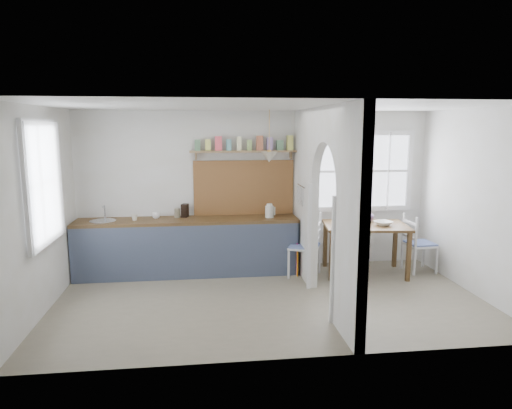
{
  "coord_description": "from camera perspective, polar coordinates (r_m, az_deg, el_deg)",
  "views": [
    {
      "loc": [
        -0.9,
        -5.85,
        2.33
      ],
      "look_at": [
        -0.12,
        0.59,
        1.23
      ],
      "focal_mm": 32.0,
      "sensor_mm": 36.0,
      "label": 1
    }
  ],
  "objects": [
    {
      "name": "nook_window",
      "position": [
        7.92,
        13.1,
        4.07
      ],
      "size": [
        1.76,
        0.1,
        1.3
      ],
      "primitive_type": null,
      "color": "white",
      "rests_on": "walls"
    },
    {
      "name": "utensil_rail",
      "position": [
        6.98,
        5.68,
        2.31
      ],
      "size": [
        0.02,
        0.5,
        0.02
      ],
      "primitive_type": "cylinder",
      "rotation": [
        1.57,
        0.0,
        0.0
      ],
      "color": "#B8BBC1",
      "rests_on": "partition"
    },
    {
      "name": "dining_table",
      "position": [
        7.55,
        13.44,
        -5.44
      ],
      "size": [
        1.4,
        1.03,
        0.81
      ],
      "primitive_type": null,
      "rotation": [
        0.0,
        0.0,
        -0.14
      ],
      "color": "brown",
      "rests_on": "floor"
    },
    {
      "name": "vase",
      "position": [
        7.69,
        13.78,
        -1.27
      ],
      "size": [
        0.27,
        0.27,
        0.21
      ],
      "primitive_type": "imported",
      "rotation": [
        0.0,
        0.0,
        -0.43
      ],
      "color": "#6A4D7A",
      "rests_on": "dining_table"
    },
    {
      "name": "knife_block",
      "position": [
        7.45,
        -8.87,
        -0.75
      ],
      "size": [
        0.13,
        0.15,
        0.21
      ],
      "primitive_type": "cube",
      "rotation": [
        0.0,
        0.0,
        -0.25
      ],
      "color": "black",
      "rests_on": "counter"
    },
    {
      "name": "towel_magenta",
      "position": [
        7.3,
        5.14,
        -6.79
      ],
      "size": [
        0.02,
        0.03,
        0.51
      ],
      "primitive_type": "cube",
      "color": "#A4256E",
      "rests_on": "counter"
    },
    {
      "name": "plate",
      "position": [
        7.33,
        10.42,
        -2.48
      ],
      "size": [
        0.21,
        0.21,
        0.01
      ],
      "primitive_type": "cylinder",
      "rotation": [
        0.0,
        0.0,
        0.32
      ],
      "color": "#2B2323",
      "rests_on": "dining_table"
    },
    {
      "name": "jar",
      "position": [
        7.43,
        -9.81,
        -1.05
      ],
      "size": [
        0.12,
        0.12,
        0.15
      ],
      "primitive_type": "cylinder",
      "rotation": [
        0.0,
        0.0,
        -0.32
      ],
      "color": "#7C735B",
      "rests_on": "counter"
    },
    {
      "name": "mug_b",
      "position": [
        7.42,
        -12.38,
        -1.35
      ],
      "size": [
        0.15,
        0.15,
        0.1
      ],
      "primitive_type": "imported",
      "rotation": [
        0.0,
        0.0,
        -0.19
      ],
      "color": "white",
      "rests_on": "counter"
    },
    {
      "name": "backsplash",
      "position": [
        7.52,
        -1.53,
        2.12
      ],
      "size": [
        1.65,
        0.03,
        0.9
      ],
      "primitive_type": "cube",
      "color": "brown",
      "rests_on": "walls"
    },
    {
      "name": "chair_right",
      "position": [
        7.91,
        19.8,
        -4.56
      ],
      "size": [
        0.46,
        0.46,
        0.94
      ],
      "primitive_type": null,
      "rotation": [
        0.0,
        0.0,
        1.65
      ],
      "color": "silver",
      "rests_on": "floor"
    },
    {
      "name": "kettle",
      "position": [
        7.33,
        1.69,
        -0.76
      ],
      "size": [
        0.23,
        0.21,
        0.22
      ],
      "primitive_type": null,
      "rotation": [
        0.0,
        0.0,
        0.42
      ],
      "color": "silver",
      "rests_on": "counter"
    },
    {
      "name": "counter",
      "position": [
        7.42,
        -8.47,
        -5.12
      ],
      "size": [
        3.5,
        0.6,
        0.9
      ],
      "color": "brown",
      "rests_on": "floor"
    },
    {
      "name": "shelf",
      "position": [
        7.38,
        -1.49,
        7.13
      ],
      "size": [
        1.75,
        0.2,
        0.21
      ],
      "color": "#947753",
      "rests_on": "walls"
    },
    {
      "name": "walls",
      "position": [
        6.01,
        1.84,
        -0.27
      ],
      "size": [
        5.81,
        3.21,
        2.6
      ],
      "color": "silver",
      "rests_on": "floor"
    },
    {
      "name": "towel_orange",
      "position": [
        7.27,
        5.21,
        -7.06
      ],
      "size": [
        0.02,
        0.03,
        0.52
      ],
      "primitive_type": "cube",
      "color": "orange",
      "rests_on": "counter"
    },
    {
      "name": "partition",
      "position": [
        6.19,
        8.19,
        1.34
      ],
      "size": [
        0.12,
        3.2,
        2.6
      ],
      "color": "silver",
      "rests_on": "floor"
    },
    {
      "name": "sink",
      "position": [
        7.45,
        -18.6,
        -2.04
      ],
      "size": [
        0.4,
        0.4,
        0.02
      ],
      "primitive_type": "cylinder",
      "color": "#B8BBC1",
      "rests_on": "counter"
    },
    {
      "name": "pendant_lamp",
      "position": [
        7.1,
        1.65,
        5.97
      ],
      "size": [
        0.26,
        0.26,
        0.16
      ],
      "primitive_type": "cone",
      "color": "beige",
      "rests_on": "ceiling"
    },
    {
      "name": "floor",
      "position": [
        6.36,
        1.77,
        -11.87
      ],
      "size": [
        5.8,
        3.2,
        0.01
      ],
      "primitive_type": "cube",
      "color": "gray",
      "rests_on": "ground"
    },
    {
      "name": "bowl",
      "position": [
        7.46,
        15.63,
        -2.27
      ],
      "size": [
        0.33,
        0.33,
        0.07
      ],
      "primitive_type": "imported",
      "rotation": [
        0.0,
        0.0,
        0.28
      ],
      "color": "white",
      "rests_on": "dining_table"
    },
    {
      "name": "ceiling",
      "position": [
        5.93,
        1.91,
        12.21
      ],
      "size": [
        5.8,
        3.2,
        0.01
      ],
      "primitive_type": "cube",
      "color": "silver",
      "rests_on": "walls"
    },
    {
      "name": "kitchen_window",
      "position": [
        6.21,
        -25.34,
        2.39
      ],
      "size": [
        0.1,
        1.16,
        1.5
      ],
      "primitive_type": null,
      "color": "white",
      "rests_on": "walls"
    },
    {
      "name": "mug_a",
      "position": [
        7.35,
        -14.95,
        -1.57
      ],
      "size": [
        0.1,
        0.1,
        0.09
      ],
      "primitive_type": "imported",
      "rotation": [
        0.0,
        0.0,
        -0.03
      ],
      "color": "silver",
      "rests_on": "counter"
    },
    {
      "name": "table_cup",
      "position": [
        7.29,
        13.12,
        -2.34
      ],
      "size": [
        0.11,
        0.11,
        0.09
      ],
      "primitive_type": "imported",
      "rotation": [
        0.0,
        0.0,
        -0.17
      ],
      "color": "#536E50",
      "rests_on": "dining_table"
    },
    {
      "name": "chair_left",
      "position": [
        7.23,
        6.1,
        -5.11
      ],
      "size": [
        0.6,
        0.6,
        1.0
      ],
      "primitive_type": null,
      "rotation": [
        0.0,
        0.0,
        -1.99
      ],
      "color": "silver",
      "rests_on": "floor"
    }
  ]
}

